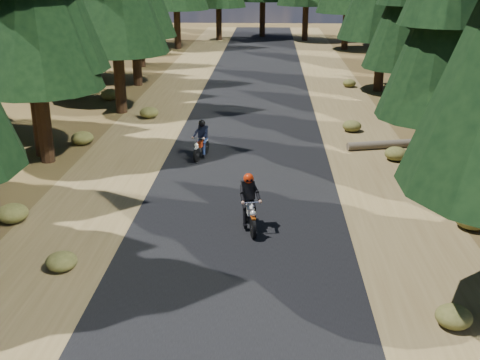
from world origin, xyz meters
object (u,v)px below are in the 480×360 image
at_px(log_near, 421,142).
at_px(rider_follow, 201,146).
at_px(log_far, 471,183).
at_px(rider_lead, 249,212).

bearing_deg(log_near, rider_follow, 178.74).
relative_size(log_near, log_far, 1.44).
xyz_separation_m(log_near, rider_lead, (-6.50, -8.20, 0.36)).
bearing_deg(rider_follow, log_near, -154.11).
bearing_deg(log_far, rider_follow, 158.78).
bearing_deg(log_far, rider_lead, -157.86).
distance_m(log_far, rider_lead, 8.00).
bearing_deg(rider_follow, rider_lead, 120.76).
bearing_deg(log_far, log_near, 91.90).
relative_size(log_near, rider_lead, 3.37).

